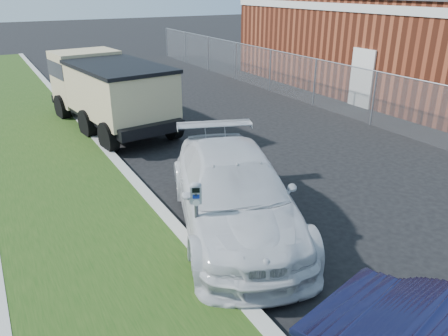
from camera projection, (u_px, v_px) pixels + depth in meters
ground at (307, 216)px, 8.94m from camera, size 120.00×120.00×0.00m
streetside at (0, 239)px, 8.01m from camera, size 6.12×50.00×0.15m
chainlink_fence at (315, 73)px, 16.80m from camera, size 0.06×30.06×30.00m
brick_building at (404, 39)px, 19.97m from camera, size 9.20×14.20×4.17m
parking_meter at (196, 204)px, 6.99m from camera, size 0.23×0.19×1.39m
white_wagon at (233, 191)px, 8.35m from camera, size 3.64×5.52×1.49m
dump_truck at (107, 88)px, 14.18m from camera, size 2.96×6.07×2.29m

